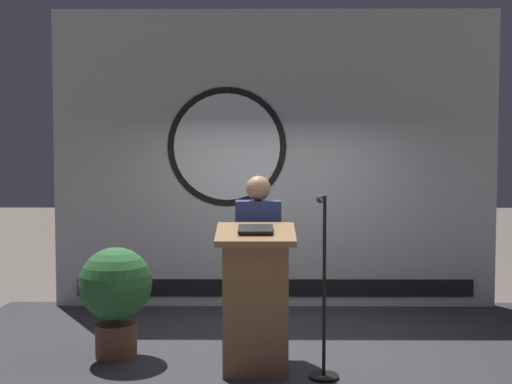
{
  "coord_description": "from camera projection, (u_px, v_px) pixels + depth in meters",
  "views": [
    {
      "loc": [
        -0.17,
        -5.62,
        2.06
      ],
      "look_at": [
        -0.21,
        -0.08,
        1.75
      ],
      "focal_mm": 44.81,
      "sensor_mm": 36.0,
      "label": 1
    }
  ],
  "objects": [
    {
      "name": "potted_plant",
      "position": [
        116.0,
        291.0,
        5.57
      ],
      "size": [
        0.64,
        0.64,
        0.97
      ],
      "color": "brown",
      "rests_on": "stage_platform"
    },
    {
      "name": "speaker_person",
      "position": [
        258.0,
        264.0,
        5.66
      ],
      "size": [
        0.4,
        0.26,
        1.59
      ],
      "color": "black",
      "rests_on": "stage_platform"
    },
    {
      "name": "podium",
      "position": [
        256.0,
        300.0,
        5.19
      ],
      "size": [
        0.64,
        0.5,
        1.21
      ],
      "color": "olive",
      "rests_on": "stage_platform"
    },
    {
      "name": "banner_display",
      "position": [
        274.0,
        160.0,
        7.45
      ],
      "size": [
        5.15,
        0.12,
        3.45
      ],
      "color": "silver",
      "rests_on": "stage_platform"
    },
    {
      "name": "stage_platform",
      "position": [
        279.0,
        370.0,
        5.71
      ],
      "size": [
        6.4,
        4.0,
        0.3
      ],
      "primitive_type": "cube",
      "color": "#333338",
      "rests_on": "ground"
    },
    {
      "name": "microphone_stand",
      "position": [
        323.0,
        313.0,
        5.09
      ],
      "size": [
        0.24,
        0.52,
        1.45
      ],
      "color": "black",
      "rests_on": "stage_platform"
    }
  ]
}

